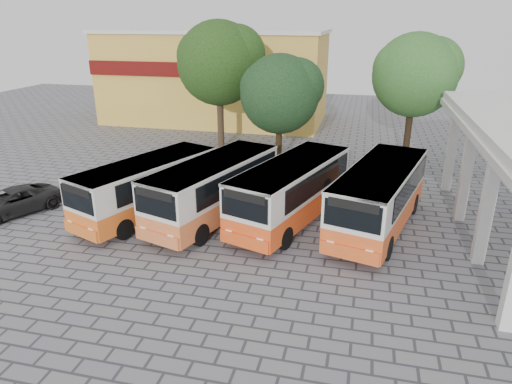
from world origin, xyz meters
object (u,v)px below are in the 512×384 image
(bus_far_left, at_px, (148,185))
(bus_centre_right, at_px, (292,189))
(bus_far_right, at_px, (380,194))
(bus_centre_left, at_px, (214,186))
(parked_car, at_px, (11,202))

(bus_far_left, height_order, bus_centre_right, bus_centre_right)
(bus_far_left, height_order, bus_far_right, bus_far_right)
(bus_far_right, bearing_deg, bus_centre_left, -159.90)
(bus_far_right, bearing_deg, bus_far_left, -159.60)
(bus_far_left, height_order, parked_car, bus_far_left)
(bus_centre_left, xyz_separation_m, parked_car, (-10.09, -1.79, -1.06))
(bus_centre_right, distance_m, parked_car, 14.00)
(bus_far_left, xyz_separation_m, bus_far_right, (11.01, 0.99, 0.12))
(bus_centre_left, bearing_deg, bus_centre_right, 25.89)
(bus_far_right, height_order, parked_car, bus_far_right)
(bus_centre_left, bearing_deg, bus_far_left, -156.75)
(bus_centre_right, height_order, bus_far_right, bus_far_right)
(bus_centre_left, bearing_deg, parked_car, -152.57)
(bus_centre_right, xyz_separation_m, parked_car, (-13.76, -2.34, -1.06))
(bus_centre_left, height_order, bus_centre_right, bus_centre_right)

